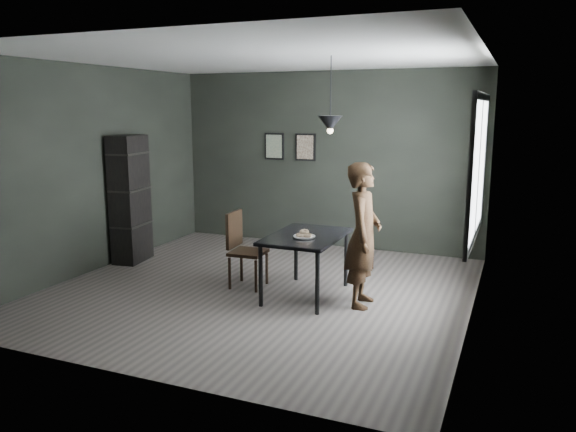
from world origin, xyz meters
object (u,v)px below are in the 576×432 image
at_px(cafe_table, 306,241).
at_px(white_plate, 304,237).
at_px(woman, 363,235).
at_px(shelf_unit, 130,199).
at_px(wood_chair, 242,244).
at_px(pendant_lamp, 330,124).

xyz_separation_m(cafe_table, white_plate, (0.03, -0.13, 0.08)).
relative_size(woman, shelf_unit, 0.89).
distance_m(cafe_table, wood_chair, 0.89).
height_order(woman, pendant_lamp, pendant_lamp).
relative_size(white_plate, shelf_unit, 0.12).
bearing_deg(wood_chair, pendant_lamp, -0.11).
distance_m(white_plate, wood_chair, 0.95).
distance_m(woman, wood_chair, 1.61).
xyz_separation_m(white_plate, pendant_lamp, (0.22, 0.23, 1.29)).
distance_m(shelf_unit, pendant_lamp, 3.39).
xyz_separation_m(white_plate, wood_chair, (-0.91, 0.18, -0.21)).
relative_size(cafe_table, pendant_lamp, 1.39).
xyz_separation_m(cafe_table, wood_chair, (-0.88, 0.05, -0.13)).
bearing_deg(woman, pendant_lamp, 66.66).
relative_size(cafe_table, white_plate, 5.22).
bearing_deg(white_plate, wood_chair, 168.79).
relative_size(cafe_table, shelf_unit, 0.65).
bearing_deg(wood_chair, white_plate, -14.09).
bearing_deg(pendant_lamp, wood_chair, -177.23).
bearing_deg(pendant_lamp, woman, -17.95).
height_order(cafe_table, pendant_lamp, pendant_lamp).
bearing_deg(shelf_unit, white_plate, -20.23).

